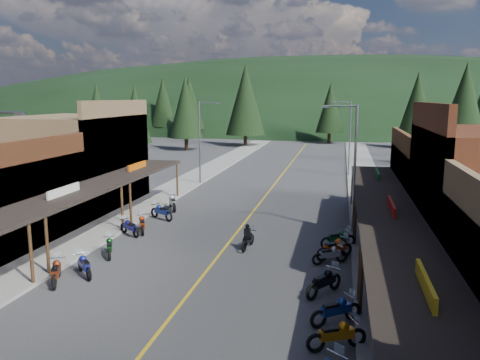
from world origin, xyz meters
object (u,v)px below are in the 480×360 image
Objects in this scene: bike_east_5 at (337,333)px; bike_east_10 at (338,238)px; pine_3 at (330,108)px; pine_11 at (464,108)px; pine_0 at (97,107)px; bike_west_12 at (172,202)px; shop_west_3 at (76,161)px; pine_10 at (186,107)px; streetlight_2 at (352,163)px; streetlight_1 at (201,139)px; bike_west_9 at (130,227)px; bike_west_11 at (161,211)px; pedestrian_east_a at (383,311)px; bike_west_10 at (142,223)px; shop_east_3 at (457,189)px; rider_on_bike at (248,238)px; bike_west_8 at (109,246)px; bike_west_7 at (84,264)px; bike_east_8 at (330,254)px; pine_7 at (163,102)px; pine_2 at (245,99)px; pine_4 at (417,104)px; bike_east_9 at (335,247)px; bike_east_6 at (336,309)px; bike_west_6 at (56,270)px; streetlight_3 at (348,135)px; pine_8 at (135,115)px; pedestrian_east_b at (356,195)px; pine_1 at (189,103)px.

bike_east_5 is 11.12m from bike_east_10.
pine_3 is 32.26m from pine_11.
pine_3 is at bearing 155.99° from bike_east_5.
pine_11 reaches higher than pine_3.
bike_west_12 is (33.96, -50.51, -5.82)m from pine_0.
pine_10 is at bearing 96.22° from shop_west_3.
streetlight_2 is at bearing -59.29° from pine_10.
streetlight_1 is 17.73m from bike_west_9.
pedestrian_east_a reaches higher than bike_west_11.
bike_west_10 is 1.00× the size of bike_east_5.
rider_on_bike is (-12.45, -7.51, -1.93)m from shop_east_3.
streetlight_1 is 4.03× the size of bike_west_8.
bike_west_7 is at bearing -57.87° from shop_west_3.
bike_east_8 is at bearing -56.90° from streetlight_1.
rider_on_bike reaches higher than bike_west_12.
pine_7 is (-38.95, 68.00, 2.78)m from streetlight_2.
bike_west_9 is 4.02m from bike_west_11.
pedestrian_east_a is at bearing -86.83° from pine_3.
pine_7 is at bearing 53.80° from bike_west_9.
shop_east_3 reaches higher than pedestrian_east_a.
bike_east_10 is (11.79, 6.92, 0.02)m from bike_west_7.
bike_east_8 is at bearing -74.08° from pine_2.
shop_east_3 is (27.54, 0.00, -0.99)m from shop_west_3.
bike_west_8 is 0.86× the size of bike_west_12.
bike_east_8 is (15.89, -55.71, -7.44)m from pine_2.
pine_4 is 58.51m from bike_east_9.
pine_4 is 65.62m from bike_east_6.
shop_west_3 is 0.88× the size of pine_11.
bike_east_6 is at bearing -31.83° from bike_west_6.
shop_west_3 is at bearing -74.28° from pine_7.
pine_7 is 90.83m from bike_east_5.
bike_east_8 is at bearing -63.40° from pine_10.
pine_8 is at bearing 160.95° from streetlight_3.
streetlight_1 is at bearing -85.16° from pine_2.
bike_east_5 is at bearing -34.69° from bike_east_6.
bike_west_8 is 1.05× the size of pedestrian_east_b.
bike_west_9 is (-10.32, -61.28, -5.91)m from pine_3.
pine_10 is 5.85× the size of bike_west_8.
pine_1 is 5.42× the size of bike_west_12.
rider_on_bike is (15.09, -7.51, -2.92)m from shop_west_3.
pine_0 is at bearing -127.19° from pedestrian_east_a.
bike_west_6 is 1.33m from bike_west_7.
pine_7 is 72.51m from bike_west_11.
shop_west_3 is at bearing 151.59° from bike_west_12.
pine_7 is at bearing 83.49° from bike_west_10.
pine_7 reaches higher than bike_east_8.
bike_west_6 is 10.16m from rider_on_bike.
pedestrian_east_b is at bearing 143.88° from bike_east_10.
bike_west_6 is at bearing -111.95° from streetlight_3.
shop_west_3 is 57.15m from pine_0.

